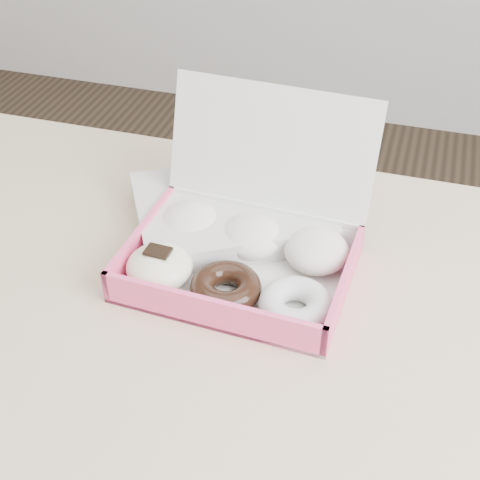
# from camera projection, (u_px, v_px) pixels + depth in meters

# --- Properties ---
(table) EXTENTS (1.20, 0.80, 0.75)m
(table) POSITION_uv_depth(u_px,v_px,m) (241.00, 371.00, 0.86)
(table) COLOR tan
(table) RESTS_ON ground
(donut_box) EXTENTS (0.30, 0.28, 0.20)m
(donut_box) POSITION_uv_depth(u_px,v_px,m) (241.00, 248.00, 0.87)
(donut_box) COLOR silver
(donut_box) RESTS_ON table
(newspapers) EXTENTS (0.33, 0.31, 0.04)m
(newspapers) POSITION_uv_depth(u_px,v_px,m) (230.00, 212.00, 0.96)
(newspapers) COLOR beige
(newspapers) RESTS_ON table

